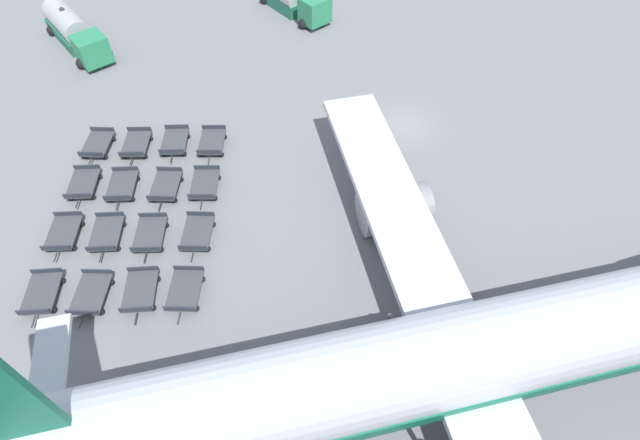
% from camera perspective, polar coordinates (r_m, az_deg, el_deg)
% --- Properties ---
extents(ground_plane, '(500.00, 500.00, 0.00)m').
position_cam_1_polar(ground_plane, '(37.36, 9.40, 10.55)').
color(ground_plane, gray).
extents(airplane, '(38.56, 43.13, 12.18)m').
position_cam_1_polar(airplane, '(23.54, 18.37, -14.01)').
color(airplane, silver).
rests_on(airplane, ground_plane).
extents(fuel_tanker_primary, '(9.29, 5.97, 2.87)m').
position_cam_1_polar(fuel_tanker_primary, '(49.64, -26.31, 18.76)').
color(fuel_tanker_primary, '#2D8C5B').
rests_on(fuel_tanker_primary, ground_plane).
extents(baggage_dolly_row_near_col_a, '(3.42, 2.34, 0.92)m').
position_cam_1_polar(baggage_dolly_row_near_col_a, '(37.89, -24.07, 7.90)').
color(baggage_dolly_row_near_col_a, '#424449').
rests_on(baggage_dolly_row_near_col_a, ground_plane).
extents(baggage_dolly_row_near_col_b, '(3.42, 2.15, 0.92)m').
position_cam_1_polar(baggage_dolly_row_near_col_b, '(35.39, -25.42, 3.74)').
color(baggage_dolly_row_near_col_b, '#424449').
rests_on(baggage_dolly_row_near_col_b, ground_plane).
extents(baggage_dolly_row_near_col_c, '(3.42, 2.17, 0.92)m').
position_cam_1_polar(baggage_dolly_row_near_col_c, '(33.04, -27.25, -1.34)').
color(baggage_dolly_row_near_col_c, '#424449').
rests_on(baggage_dolly_row_near_col_c, ground_plane).
extents(baggage_dolly_row_near_col_d, '(3.41, 2.10, 0.92)m').
position_cam_1_polar(baggage_dolly_row_near_col_d, '(30.91, -29.18, -7.33)').
color(baggage_dolly_row_near_col_d, '#424449').
rests_on(baggage_dolly_row_near_col_d, ground_plane).
extents(baggage_dolly_row_mid_a_col_a, '(3.42, 2.24, 0.92)m').
position_cam_1_polar(baggage_dolly_row_mid_a_col_a, '(36.91, -20.25, 8.13)').
color(baggage_dolly_row_mid_a_col_a, '#424449').
rests_on(baggage_dolly_row_mid_a_col_a, ground_plane).
extents(baggage_dolly_row_mid_a_col_b, '(3.42, 2.16, 0.92)m').
position_cam_1_polar(baggage_dolly_row_mid_a_col_b, '(34.28, -21.67, 3.65)').
color(baggage_dolly_row_mid_a_col_b, '#424449').
rests_on(baggage_dolly_row_mid_a_col_b, ground_plane).
extents(baggage_dolly_row_mid_a_col_c, '(3.42, 2.13, 0.92)m').
position_cam_1_polar(baggage_dolly_row_mid_a_col_c, '(31.93, -23.20, -1.45)').
color(baggage_dolly_row_mid_a_col_c, '#424449').
rests_on(baggage_dolly_row_mid_a_col_c, ground_plane).
extents(baggage_dolly_row_mid_a_col_d, '(3.42, 2.32, 0.92)m').
position_cam_1_polar(baggage_dolly_row_mid_a_col_d, '(29.70, -24.68, -7.69)').
color(baggage_dolly_row_mid_a_col_d, '#424449').
rests_on(baggage_dolly_row_mid_a_col_d, ground_plane).
extents(baggage_dolly_row_mid_b_col_a, '(3.42, 2.19, 0.92)m').
position_cam_1_polar(baggage_dolly_row_mid_b_col_a, '(36.28, -16.26, 8.57)').
color(baggage_dolly_row_mid_b_col_a, '#424449').
rests_on(baggage_dolly_row_mid_b_col_a, ground_plane).
extents(baggage_dolly_row_mid_b_col_b, '(3.42, 2.34, 0.92)m').
position_cam_1_polar(baggage_dolly_row_mid_b_col_b, '(33.34, -17.21, 3.72)').
color(baggage_dolly_row_mid_b_col_b, '#424449').
rests_on(baggage_dolly_row_mid_b_col_b, ground_plane).
extents(baggage_dolly_row_mid_b_col_c, '(3.42, 2.19, 0.92)m').
position_cam_1_polar(baggage_dolly_row_mid_b_col_c, '(30.98, -18.85, -1.56)').
color(baggage_dolly_row_mid_b_col_c, '#424449').
rests_on(baggage_dolly_row_mid_b_col_c, ground_plane).
extents(baggage_dolly_row_mid_b_col_d, '(3.41, 2.11, 0.92)m').
position_cam_1_polar(baggage_dolly_row_mid_b_col_d, '(28.80, -19.84, -7.65)').
color(baggage_dolly_row_mid_b_col_d, '#424449').
rests_on(baggage_dolly_row_mid_b_col_d, ground_plane).
extents(baggage_dolly_row_far_col_a, '(3.42, 2.26, 0.92)m').
position_cam_1_polar(baggage_dolly_row_far_col_a, '(35.62, -12.23, 8.68)').
color(baggage_dolly_row_far_col_a, '#424449').
rests_on(baggage_dolly_row_far_col_a, ground_plane).
extents(baggage_dolly_row_far_col_b, '(3.42, 2.25, 0.92)m').
position_cam_1_polar(baggage_dolly_row_far_col_b, '(32.79, -13.03, 3.98)').
color(baggage_dolly_row_far_col_b, '#424449').
rests_on(baggage_dolly_row_far_col_b, ground_plane).
extents(baggage_dolly_row_far_col_c, '(3.42, 2.32, 0.92)m').
position_cam_1_polar(baggage_dolly_row_far_col_c, '(30.25, -13.82, -1.47)').
color(baggage_dolly_row_far_col_c, '#424449').
rests_on(baggage_dolly_row_far_col_c, ground_plane).
extents(baggage_dolly_row_far_col_d, '(3.42, 2.32, 0.92)m').
position_cam_1_polar(baggage_dolly_row_far_col_d, '(28.11, -15.17, -7.78)').
color(baggage_dolly_row_far_col_d, '#424449').
rests_on(baggage_dolly_row_far_col_d, ground_plane).
extents(stand_guidance_stripe, '(1.15, 37.99, 0.01)m').
position_cam_1_polar(stand_guidance_stripe, '(24.99, -4.32, -21.02)').
color(stand_guidance_stripe, white).
rests_on(stand_guidance_stripe, ground_plane).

